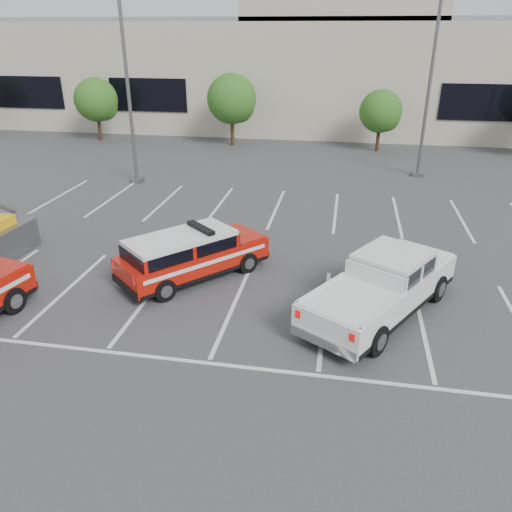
{
  "coord_description": "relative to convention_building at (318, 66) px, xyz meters",
  "views": [
    {
      "loc": [
        2.96,
        -12.57,
        7.52
      ],
      "look_at": [
        0.43,
        1.38,
        1.05
      ],
      "focal_mm": 35.0,
      "sensor_mm": 36.0,
      "label": 1
    }
  ],
  "objects": [
    {
      "name": "convention_building",
      "position": [
        0.0,
        0.0,
        0.0
      ],
      "size": [
        60.0,
        16.99,
        13.2
      ],
      "color": "#BDB7A0",
      "rests_on": "ground"
    },
    {
      "name": "tree_mid_left",
      "position": [
        -5.09,
        -9.82,
        -1.68
      ],
      "size": [
        3.37,
        3.37,
        4.85
      ],
      "color": "#3F2B19",
      "rests_on": "ground"
    },
    {
      "name": "ground",
      "position": [
        -0.18,
        -31.86,
        -4.72
      ],
      "size": [
        120.0,
        120.0,
        0.0
      ],
      "primitive_type": "plane",
      "color": "#3A3A3D",
      "rests_on": "ground"
    },
    {
      "name": "fire_chief_suv",
      "position": [
        -1.94,
        -30.26,
        -4.01
      ],
      "size": [
        4.58,
        4.85,
        1.72
      ],
      "rotation": [
        0.0,
        0.0,
        -0.72
      ],
      "color": "#A91308",
      "rests_on": "ground"
    },
    {
      "name": "tree_mid_right",
      "position": [
        4.91,
        -9.82,
        -2.22
      ],
      "size": [
        2.77,
        2.77,
        3.99
      ],
      "color": "#3F2B19",
      "rests_on": "ground"
    },
    {
      "name": "white_pickup",
      "position": [
        4.08,
        -31.48,
        -4.02
      ],
      "size": [
        4.67,
        5.93,
        1.76
      ],
      "rotation": [
        0.0,
        0.0,
        -0.55
      ],
      "color": "silver",
      "rests_on": "ground"
    },
    {
      "name": "light_pole_left",
      "position": [
        -8.18,
        -19.86,
        0.47
      ],
      "size": [
        0.9,
        0.6,
        10.24
      ],
      "color": "#59595E",
      "rests_on": "ground"
    },
    {
      "name": "light_pole_mid",
      "position": [
        6.82,
        -15.86,
        0.47
      ],
      "size": [
        0.9,
        0.6,
        10.24
      ],
      "color": "#59595E",
      "rests_on": "ground"
    },
    {
      "name": "tree_left",
      "position": [
        -15.09,
        -9.82,
        -1.95
      ],
      "size": [
        3.07,
        3.07,
        4.42
      ],
      "color": "#3F2B19",
      "rests_on": "ground"
    },
    {
      "name": "stall_markings",
      "position": [
        -0.18,
        -27.36,
        -4.71
      ],
      "size": [
        23.0,
        15.0,
        0.01
      ],
      "primitive_type": "cube",
      "color": "silver",
      "rests_on": "ground"
    }
  ]
}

